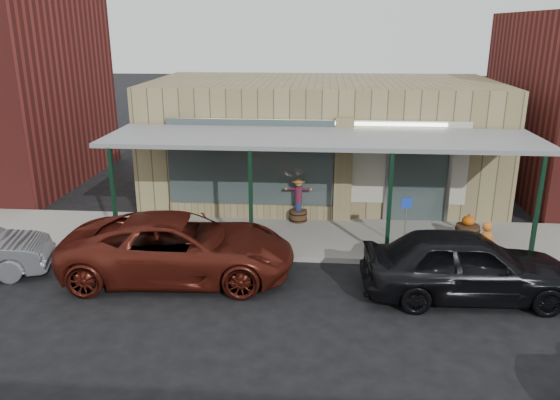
# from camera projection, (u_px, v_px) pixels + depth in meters

# --- Properties ---
(ground) EXTENTS (120.00, 120.00, 0.00)m
(ground) POSITION_uv_depth(u_px,v_px,m) (317.00, 298.00, 12.64)
(ground) COLOR black
(ground) RESTS_ON ground
(sidewalk) EXTENTS (40.00, 3.20, 0.15)m
(sidewalk) POSITION_uv_depth(u_px,v_px,m) (319.00, 238.00, 16.03)
(sidewalk) COLOR gray
(sidewalk) RESTS_ON ground
(storefront) EXTENTS (12.00, 6.25, 4.20)m
(storefront) POSITION_uv_depth(u_px,v_px,m) (321.00, 139.00, 19.75)
(storefront) COLOR #8E8057
(storefront) RESTS_ON ground
(awning) EXTENTS (12.00, 3.00, 3.04)m
(awning) POSITION_uv_depth(u_px,v_px,m) (321.00, 140.00, 15.10)
(awning) COLOR gray
(awning) RESTS_ON ground
(block_buildings_near) EXTENTS (61.00, 8.00, 8.00)m
(block_buildings_near) POSITION_uv_depth(u_px,v_px,m) (377.00, 90.00, 20.07)
(block_buildings_near) COLOR maroon
(block_buildings_near) RESTS_ON ground
(barrel_scarecrow) EXTENTS (0.86, 0.64, 1.41)m
(barrel_scarecrow) POSITION_uv_depth(u_px,v_px,m) (298.00, 207.00, 17.05)
(barrel_scarecrow) COLOR brown
(barrel_scarecrow) RESTS_ON sidewalk
(barrel_pumpkin) EXTENTS (0.73, 0.73, 0.79)m
(barrel_pumpkin) POSITION_uv_depth(u_px,v_px,m) (467.00, 231.00, 15.61)
(barrel_pumpkin) COLOR brown
(barrel_pumpkin) RESTS_ON sidewalk
(handicap_sign) EXTENTS (0.30, 0.09, 1.47)m
(handicap_sign) POSITION_uv_depth(u_px,v_px,m) (406.00, 216.00, 14.81)
(handicap_sign) COLOR gray
(handicap_sign) RESTS_ON sidewalk
(parked_sedan) EXTENTS (4.82, 2.10, 1.62)m
(parked_sedan) POSITION_uv_depth(u_px,v_px,m) (467.00, 265.00, 12.48)
(parked_sedan) COLOR black
(parked_sedan) RESTS_ON ground
(car_maroon) EXTENTS (5.82, 2.94, 1.58)m
(car_maroon) POSITION_uv_depth(u_px,v_px,m) (180.00, 247.00, 13.52)
(car_maroon) COLOR #511810
(car_maroon) RESTS_ON ground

